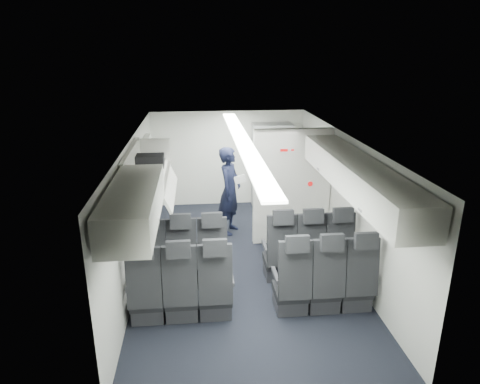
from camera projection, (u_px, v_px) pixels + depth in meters
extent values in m
cube|color=black|center=(242.00, 264.00, 7.22)|extent=(3.40, 6.00, 0.01)
cube|color=white|center=(243.00, 138.00, 6.53)|extent=(3.40, 6.00, 0.01)
cube|color=silver|center=(228.00, 159.00, 9.70)|extent=(3.40, 0.01, 2.15)
cube|color=silver|center=(277.00, 314.00, 4.05)|extent=(3.40, 0.01, 2.15)
cube|color=silver|center=(135.00, 208.00, 6.71)|extent=(0.01, 6.00, 2.15)
cube|color=silver|center=(345.00, 201.00, 7.04)|extent=(0.01, 6.00, 2.15)
cube|color=white|center=(243.00, 141.00, 6.54)|extent=(0.25, 5.52, 0.03)
cube|color=black|center=(154.00, 267.00, 6.57)|extent=(0.44, 0.46, 0.12)
cube|color=#2D2D33|center=(155.00, 276.00, 6.62)|extent=(0.42, 0.42, 0.22)
cube|color=black|center=(151.00, 247.00, 6.22)|extent=(0.44, 0.20, 0.80)
cube|color=black|center=(148.00, 223.00, 6.04)|extent=(0.30, 0.12, 0.23)
cube|color=#2D2D33|center=(138.00, 252.00, 6.43)|extent=(0.05, 0.40, 0.06)
cube|color=#2D2D33|center=(167.00, 251.00, 6.47)|extent=(0.05, 0.40, 0.06)
cube|color=black|center=(183.00, 265.00, 6.62)|extent=(0.44, 0.46, 0.12)
cube|color=#2D2D33|center=(184.00, 274.00, 6.67)|extent=(0.42, 0.42, 0.22)
cube|color=black|center=(182.00, 245.00, 6.26)|extent=(0.44, 0.20, 0.80)
cube|color=black|center=(180.00, 221.00, 6.09)|extent=(0.30, 0.12, 0.23)
cube|color=#2D2D33|center=(168.00, 251.00, 6.48)|extent=(0.05, 0.40, 0.06)
cube|color=#2D2D33|center=(197.00, 249.00, 6.52)|extent=(0.05, 0.40, 0.06)
cube|color=black|center=(212.00, 264.00, 6.66)|extent=(0.44, 0.46, 0.12)
cube|color=#2D2D33|center=(213.00, 273.00, 6.71)|extent=(0.42, 0.42, 0.22)
cube|color=black|center=(212.00, 244.00, 6.31)|extent=(0.44, 0.20, 0.80)
cube|color=black|center=(212.00, 220.00, 6.13)|extent=(0.30, 0.12, 0.23)
cube|color=#2D2D33|center=(198.00, 249.00, 6.52)|extent=(0.05, 0.40, 0.06)
cube|color=#2D2D33|center=(226.00, 248.00, 6.56)|extent=(0.05, 0.40, 0.06)
cube|color=black|center=(278.00, 261.00, 6.76)|extent=(0.44, 0.46, 0.12)
cube|color=#2D2D33|center=(278.00, 270.00, 6.81)|extent=(0.42, 0.42, 0.22)
cube|color=black|center=(282.00, 241.00, 6.41)|extent=(0.44, 0.20, 0.80)
cube|color=black|center=(283.00, 217.00, 6.23)|extent=(0.30, 0.12, 0.23)
cube|color=#2D2D33|center=(265.00, 246.00, 6.62)|extent=(0.05, 0.40, 0.06)
cube|color=#2D2D33|center=(293.00, 245.00, 6.66)|extent=(0.05, 0.40, 0.06)
cube|color=black|center=(306.00, 259.00, 6.80)|extent=(0.44, 0.46, 0.12)
cube|color=#2D2D33|center=(305.00, 268.00, 6.85)|extent=(0.42, 0.42, 0.22)
cube|color=black|center=(311.00, 239.00, 6.45)|extent=(0.44, 0.20, 0.80)
cube|color=black|center=(313.00, 216.00, 6.28)|extent=(0.30, 0.12, 0.23)
cube|color=#2D2D33|center=(294.00, 245.00, 6.66)|extent=(0.05, 0.40, 0.06)
cube|color=#2D2D33|center=(321.00, 244.00, 6.71)|extent=(0.05, 0.40, 0.06)
cube|color=black|center=(333.00, 258.00, 6.85)|extent=(0.44, 0.46, 0.12)
cube|color=#2D2D33|center=(333.00, 267.00, 6.90)|extent=(0.42, 0.42, 0.22)
cube|color=black|center=(340.00, 238.00, 6.49)|extent=(0.44, 0.20, 0.80)
cube|color=black|center=(343.00, 215.00, 6.32)|extent=(0.30, 0.12, 0.23)
cube|color=#2D2D33|center=(322.00, 244.00, 6.71)|extent=(0.05, 0.40, 0.06)
cube|color=#2D2D33|center=(349.00, 242.00, 6.75)|extent=(0.05, 0.40, 0.06)
cube|color=black|center=(148.00, 299.00, 5.72)|extent=(0.44, 0.46, 0.12)
cube|color=#2D2D33|center=(149.00, 310.00, 5.78)|extent=(0.42, 0.42, 0.22)
cube|color=black|center=(144.00, 278.00, 5.37)|extent=(0.44, 0.20, 0.80)
cube|color=black|center=(141.00, 251.00, 5.20)|extent=(0.30, 0.12, 0.23)
cube|color=#2D2D33|center=(129.00, 283.00, 5.58)|extent=(0.05, 0.40, 0.06)
cube|color=#2D2D33|center=(163.00, 281.00, 5.63)|extent=(0.05, 0.40, 0.06)
cube|color=black|center=(182.00, 297.00, 5.77)|extent=(0.44, 0.46, 0.12)
cube|color=#2D2D33|center=(182.00, 308.00, 5.82)|extent=(0.42, 0.42, 0.22)
cube|color=black|center=(180.00, 276.00, 5.42)|extent=(0.44, 0.20, 0.80)
cube|color=black|center=(178.00, 250.00, 5.24)|extent=(0.30, 0.12, 0.23)
cube|color=#2D2D33|center=(164.00, 281.00, 5.63)|extent=(0.05, 0.40, 0.06)
cube|color=#2D2D33|center=(198.00, 279.00, 5.67)|extent=(0.05, 0.40, 0.06)
cube|color=black|center=(215.00, 296.00, 5.81)|extent=(0.44, 0.46, 0.12)
cube|color=#2D2D33|center=(215.00, 306.00, 5.86)|extent=(0.42, 0.42, 0.22)
cube|color=black|center=(215.00, 274.00, 5.46)|extent=(0.44, 0.20, 0.80)
cube|color=black|center=(215.00, 248.00, 5.28)|extent=(0.30, 0.12, 0.23)
cube|color=#2D2D33|center=(198.00, 279.00, 5.67)|extent=(0.05, 0.40, 0.06)
cube|color=#2D2D33|center=(231.00, 278.00, 5.71)|extent=(0.05, 0.40, 0.06)
cube|color=black|center=(290.00, 291.00, 5.91)|extent=(0.44, 0.46, 0.12)
cube|color=#2D2D33|center=(290.00, 301.00, 5.96)|extent=(0.42, 0.42, 0.22)
cube|color=black|center=(295.00, 270.00, 5.56)|extent=(0.44, 0.20, 0.80)
cube|color=black|center=(297.00, 244.00, 5.38)|extent=(0.30, 0.12, 0.23)
cube|color=#2D2D33|center=(276.00, 275.00, 5.77)|extent=(0.05, 0.40, 0.06)
cube|color=#2D2D33|center=(307.00, 274.00, 5.81)|extent=(0.05, 0.40, 0.06)
cube|color=black|center=(322.00, 290.00, 5.96)|extent=(0.44, 0.46, 0.12)
cube|color=#2D2D33|center=(321.00, 299.00, 6.01)|extent=(0.42, 0.42, 0.22)
cube|color=black|center=(329.00, 269.00, 5.60)|extent=(0.44, 0.20, 0.80)
cube|color=black|center=(332.00, 243.00, 5.43)|extent=(0.30, 0.12, 0.23)
cube|color=#2D2D33|center=(308.00, 274.00, 5.82)|extent=(0.05, 0.40, 0.06)
cube|color=#2D2D33|center=(339.00, 272.00, 5.86)|extent=(0.05, 0.40, 0.06)
cube|color=black|center=(353.00, 288.00, 6.00)|extent=(0.44, 0.46, 0.12)
cube|color=#2D2D33|center=(352.00, 298.00, 6.05)|extent=(0.42, 0.42, 0.22)
cube|color=black|center=(362.00, 267.00, 5.65)|extent=(0.44, 0.20, 0.80)
cube|color=black|center=(366.00, 241.00, 5.47)|extent=(0.30, 0.12, 0.23)
cube|color=#2D2D33|center=(340.00, 272.00, 5.86)|extent=(0.05, 0.40, 0.06)
cube|color=#2D2D33|center=(371.00, 270.00, 5.90)|extent=(0.05, 0.40, 0.06)
cube|color=white|center=(134.00, 205.00, 4.60)|extent=(0.52, 1.80, 0.40)
cylinder|color=slate|center=(158.00, 218.00, 4.68)|extent=(0.04, 0.10, 0.04)
cube|color=#9E9E93|center=(150.00, 177.00, 6.32)|extent=(0.52, 1.70, 0.04)
cube|color=white|center=(131.00, 164.00, 6.23)|extent=(0.06, 1.70, 0.44)
cube|color=white|center=(143.00, 180.00, 5.47)|extent=(0.52, 0.04, 0.40)
cube|color=white|center=(154.00, 151.00, 7.03)|extent=(0.52, 0.04, 0.40)
cube|color=white|center=(168.00, 183.00, 6.37)|extent=(0.21, 1.61, 0.38)
cube|color=white|center=(383.00, 196.00, 4.87)|extent=(0.52, 1.80, 0.40)
cylinder|color=slate|center=(361.00, 210.00, 4.90)|extent=(0.04, 0.10, 0.04)
cube|color=white|center=(335.00, 159.00, 6.52)|extent=(0.52, 1.70, 0.40)
cylinder|color=slate|center=(319.00, 169.00, 6.55)|extent=(0.04, 0.10, 0.04)
cube|color=silver|center=(292.00, 187.00, 7.72)|extent=(1.40, 0.12, 2.13)
cube|color=white|center=(287.00, 150.00, 7.41)|extent=(0.24, 0.01, 0.10)
cube|color=red|center=(284.00, 150.00, 7.40)|extent=(0.13, 0.01, 0.04)
cube|color=red|center=(293.00, 150.00, 7.41)|extent=(0.05, 0.01, 0.03)
cylinder|color=white|center=(310.00, 184.00, 7.66)|extent=(0.11, 0.01, 0.11)
cylinder|color=red|center=(310.00, 184.00, 7.66)|extent=(0.09, 0.01, 0.09)
cube|color=#939399|center=(272.00, 166.00, 9.57)|extent=(0.85, 0.50, 1.90)
cube|color=#3F3F42|center=(273.00, 189.00, 9.47)|extent=(0.80, 0.01, 0.02)
cube|color=#3F3F42|center=(274.00, 167.00, 9.31)|extent=(0.80, 0.01, 0.02)
cube|color=#3F3F42|center=(274.00, 144.00, 9.15)|extent=(0.80, 0.01, 0.02)
cube|color=silver|center=(149.00, 186.00, 8.22)|extent=(0.10, 0.92, 1.86)
cylinder|color=black|center=(151.00, 160.00, 8.06)|extent=(0.03, 0.22, 0.22)
cube|color=gold|center=(154.00, 178.00, 8.49)|extent=(0.02, 0.10, 0.75)
cylinder|color=white|center=(142.00, 180.00, 7.39)|extent=(0.01, 0.11, 0.11)
cylinder|color=red|center=(142.00, 180.00, 7.39)|extent=(0.01, 0.09, 0.09)
imported|color=black|center=(230.00, 191.00, 8.22)|extent=(0.63, 0.74, 1.71)
cube|color=black|center=(150.00, 163.00, 6.54)|extent=(0.42, 0.29, 0.25)
cube|color=white|center=(240.00, 179.00, 8.12)|extent=(0.22, 0.03, 0.15)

